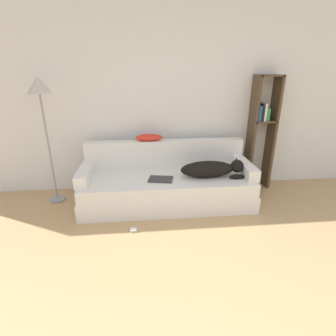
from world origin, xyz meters
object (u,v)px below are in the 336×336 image
(dog, at_px, (212,169))
(bookshelf, at_px, (262,128))
(laptop, at_px, (161,179))
(power_adapter, at_px, (134,230))
(couch, at_px, (167,190))
(throw_pillow, at_px, (149,137))
(floor_lamp, at_px, (40,96))

(dog, height_order, bookshelf, bookshelf)
(bookshelf, bearing_deg, laptop, -160.19)
(laptop, distance_m, power_adapter, 0.73)
(couch, height_order, dog, dog)
(power_adapter, bearing_deg, laptop, 55.13)
(couch, distance_m, bookshelf, 1.66)
(couch, relative_size, throw_pillow, 6.02)
(laptop, bearing_deg, bookshelf, 31.42)
(couch, relative_size, floor_lamp, 1.37)
(floor_lamp, relative_size, power_adapter, 24.33)
(throw_pillow, xyz_separation_m, bookshelf, (1.65, 0.07, 0.08))
(laptop, distance_m, throw_pillow, 0.65)
(bookshelf, height_order, floor_lamp, bookshelf)
(throw_pillow, xyz_separation_m, power_adapter, (-0.23, -0.98, -0.82))
(throw_pillow, relative_size, bookshelf, 0.23)
(laptop, relative_size, bookshelf, 0.20)
(laptop, relative_size, power_adapter, 4.95)
(throw_pillow, distance_m, floor_lamp, 1.44)
(floor_lamp, bearing_deg, dog, -8.64)
(couch, bearing_deg, bookshelf, 16.74)
(laptop, distance_m, bookshelf, 1.70)
(bookshelf, bearing_deg, couch, -163.26)
(couch, height_order, power_adapter, couch)
(couch, xyz_separation_m, power_adapter, (-0.45, -0.62, -0.18))
(bookshelf, height_order, power_adapter, bookshelf)
(couch, height_order, laptop, laptop)
(dog, height_order, laptop, dog)
(floor_lamp, bearing_deg, throw_pillow, 5.58)
(dog, xyz_separation_m, power_adapter, (-1.02, -0.54, -0.50))
(dog, relative_size, power_adapter, 12.23)
(dog, xyz_separation_m, floor_lamp, (-2.10, 0.32, 0.91))
(couch, relative_size, bookshelf, 1.37)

